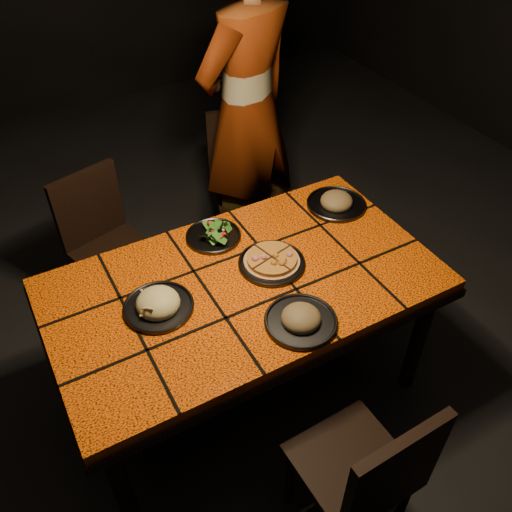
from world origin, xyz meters
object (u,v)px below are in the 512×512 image
dining_table (244,294)px  plate_pasta (158,304)px  chair_far_left (103,236)px  chair_far_right (243,173)px  diner (247,113)px  plate_pizza (272,262)px  chair_near (369,472)px

dining_table → plate_pasta: bearing=176.4°
dining_table → chair_far_left: bearing=112.0°
chair_far_left → chair_far_right: size_ratio=0.96×
chair_far_left → diner: diner is taller
dining_table → diner: diner is taller
plate_pizza → plate_pasta: bearing=-179.7°
chair_near → chair_far_left: chair_near is taller
chair_far_left → plate_pizza: chair_far_left is taller
chair_far_left → plate_pizza: size_ratio=2.88×
diner → plate_pasta: size_ratio=6.85×
plate_pizza → chair_far_right: bearing=68.4°
chair_far_right → dining_table: bearing=-101.7°
chair_near → plate_pasta: chair_near is taller
chair_near → diner: size_ratio=0.45×
chair_far_right → plate_pasta: 1.42m
chair_near → plate_pizza: size_ratio=2.96×
dining_table → plate_pasta: plate_pasta is taller
chair_far_right → plate_pizza: (-0.41, -1.04, 0.27)m
chair_near → plate_pasta: size_ratio=3.09×
chair_far_left → diner: bearing=-13.2°
chair_far_left → chair_far_right: bearing=-6.1°
dining_table → chair_near: 0.84m
plate_pasta → dining_table: bearing=-3.6°
dining_table → plate_pasta: size_ratio=5.85×
plate_pizza → diner: bearing=67.5°
chair_far_right → plate_pizza: size_ratio=2.99×
plate_pasta → chair_near: bearing=-63.9°
chair_far_left → chair_near: bearing=-92.1°
dining_table → chair_far_right: bearing=62.3°
chair_near → chair_far_right: chair_far_right is taller
diner → plate_pizza: 1.01m
dining_table → chair_far_left: size_ratio=1.95×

